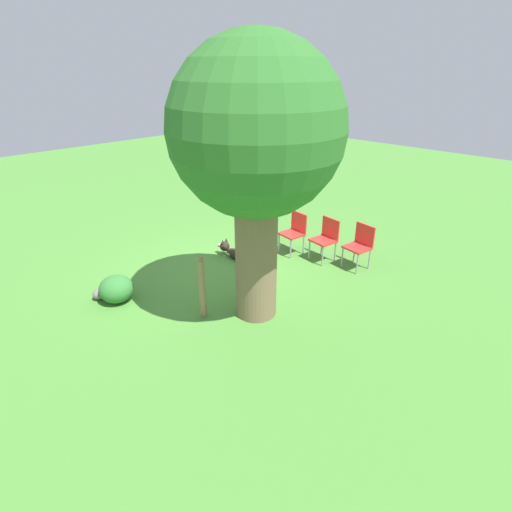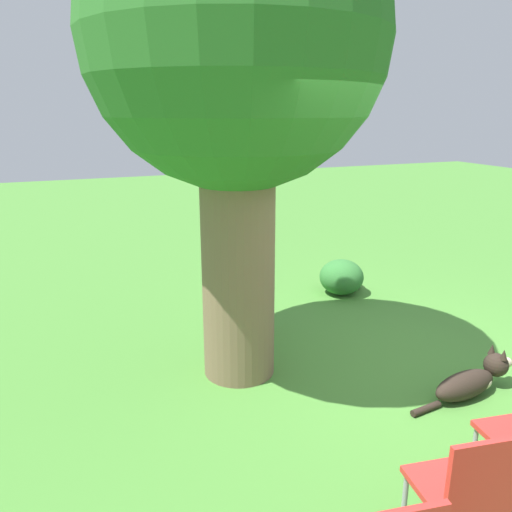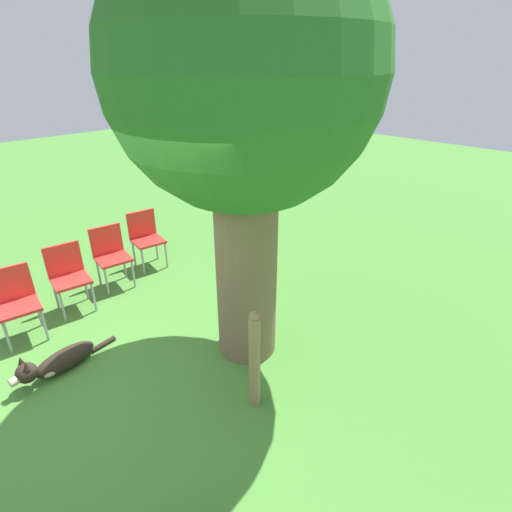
{
  "view_description": "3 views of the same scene",
  "coord_description": "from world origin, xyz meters",
  "views": [
    {
      "loc": [
        4.4,
        5.02,
        3.65
      ],
      "look_at": [
        0.53,
        1.25,
        1.04
      ],
      "focal_mm": 28.0,
      "sensor_mm": 36.0,
      "label": 1
    },
    {
      "loc": [
        -3.41,
        2.62,
        2.33
      ],
      "look_at": [
        0.4,
        1.08,
        1.12
      ],
      "focal_mm": 35.0,
      "sensor_mm": 36.0,
      "label": 2
    },
    {
      "loc": [
        3.12,
        -1.32,
        2.98
      ],
      "look_at": [
        0.52,
        1.33,
        1.13
      ],
      "focal_mm": 28.0,
      "sensor_mm": 36.0,
      "label": 3
    }
  ],
  "objects": [
    {
      "name": "red_chair_1",
      "position": [
        -1.72,
        0.18,
        0.51
      ],
      "size": [
        0.48,
        0.5,
        0.87
      ],
      "rotation": [
        0.0,
        0.0,
        -0.15
      ],
      "color": "red",
      "rests_on": "ground_plane"
    },
    {
      "name": "red_chair_0",
      "position": [
        -1.54,
        -0.5,
        0.51
      ],
      "size": [
        0.48,
        0.5,
        0.87
      ],
      "rotation": [
        0.0,
        0.0,
        -0.15
      ],
      "color": "red",
      "rests_on": "ground_plane"
    },
    {
      "name": "oak_tree",
      "position": [
        0.49,
        1.21,
        2.77
      ],
      "size": [
        2.4,
        2.4,
        4.07
      ],
      "color": "#7A6047",
      "rests_on": "ground_plane"
    },
    {
      "name": "garden_rock",
      "position": [
        2.04,
        -0.99,
        0.1
      ],
      "size": [
        0.32,
        0.24,
        0.2
      ],
      "color": "slate",
      "rests_on": "ground_plane"
    },
    {
      "name": "dog",
      "position": [
        -0.62,
        -0.48,
        0.13
      ],
      "size": [
        0.31,
        1.14,
        0.37
      ],
      "rotation": [
        0.0,
        0.0,
        4.83
      ],
      "color": "#2D231C",
      "rests_on": "ground_plane"
    },
    {
      "name": "red_chair_2",
      "position": [
        -1.9,
        0.85,
        0.51
      ],
      "size": [
        0.48,
        0.5,
        0.87
      ],
      "rotation": [
        0.0,
        0.0,
        -0.15
      ],
      "color": "red",
      "rests_on": "ground_plane"
    },
    {
      "name": "fence_post",
      "position": [
        1.15,
        0.67,
        0.53
      ],
      "size": [
        0.11,
        0.11,
        1.05
      ],
      "color": "#937551",
      "rests_on": "ground_plane"
    },
    {
      "name": "red_chair_3",
      "position": [
        -2.07,
        1.53,
        0.51
      ],
      "size": [
        0.48,
        0.5,
        0.87
      ],
      "rotation": [
        0.0,
        0.0,
        -0.15
      ],
      "color": "red",
      "rests_on": "ground_plane"
    },
    {
      "name": "ground_plane",
      "position": [
        0.0,
        0.0,
        0.0
      ],
      "size": [
        30.0,
        30.0,
        0.0
      ],
      "primitive_type": "plane",
      "color": "#478433"
    },
    {
      "name": "low_shrub",
      "position": [
        1.89,
        -0.72,
        0.23
      ],
      "size": [
        0.57,
        0.57,
        0.46
      ],
      "color": "#337533",
      "rests_on": "ground_plane"
    }
  ]
}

